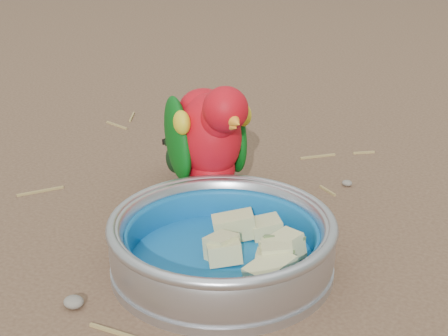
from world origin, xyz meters
The scene contains 6 objects.
ground centered at (0.00, 0.00, 0.00)m, with size 60.00×60.00×0.00m, color brown.
food_bowl centered at (-0.04, -0.02, 0.01)m, with size 0.24×0.24×0.02m, color #B2B2BA.
bowl_wall centered at (-0.04, -0.02, 0.04)m, with size 0.24×0.24×0.04m, color #B2B2BA, non-canonical shape.
fruit_wedges centered at (-0.04, -0.02, 0.03)m, with size 0.14×0.14×0.03m, color #C3BF80, non-canonical shape.
lory_parrot centered at (-0.13, 0.11, 0.08)m, with size 0.10×0.21×0.17m, color #B50913, non-canonical shape.
ground_debris centered at (0.02, 0.02, 0.00)m, with size 0.90×0.80×0.01m, color olive, non-canonical shape.
Camera 1 is at (0.28, -0.57, 0.39)m, focal length 55.00 mm.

